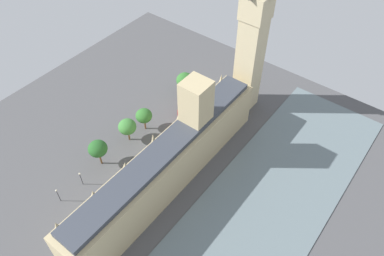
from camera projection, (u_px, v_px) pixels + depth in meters
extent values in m
plane|color=#4C4C4F|center=(164.00, 178.00, 118.17)|extent=(146.48, 146.48, 0.00)
cube|color=slate|center=(245.00, 232.00, 105.43)|extent=(33.91, 131.84, 0.25)
cube|color=tan|center=(168.00, 166.00, 111.67)|extent=(10.62, 76.48, 15.62)
cube|color=tan|center=(196.00, 122.00, 113.61)|extent=(7.58, 7.58, 30.96)
cube|color=#383D47|center=(166.00, 148.00, 105.42)|extent=(8.07, 73.42, 1.60)
cone|color=tan|center=(221.00, 78.00, 125.76)|extent=(1.20, 1.20, 2.98)
cone|color=tan|center=(201.00, 97.00, 119.87)|extent=(1.20, 1.20, 1.96)
cone|color=tan|center=(178.00, 117.00, 113.56)|extent=(1.20, 1.20, 2.10)
cone|color=tan|center=(153.00, 138.00, 106.91)|extent=(1.20, 1.20, 3.19)
cone|color=tan|center=(125.00, 165.00, 101.14)|extent=(1.20, 1.20, 1.84)
cone|color=tan|center=(93.00, 193.00, 94.87)|extent=(1.20, 1.20, 1.87)
cone|color=tan|center=(56.00, 225.00, 88.47)|extent=(1.20, 1.20, 2.27)
cube|color=#CCBA8E|center=(249.00, 65.00, 129.24)|extent=(7.48, 7.48, 35.85)
cube|color=#CCBA8E|center=(257.00, 6.00, 113.19)|extent=(8.22, 8.22, 8.39)
cylinder|color=silver|center=(245.00, 2.00, 114.97)|extent=(0.25, 5.68, 5.68)
torus|color=black|center=(245.00, 2.00, 114.97)|extent=(0.24, 5.92, 5.92)
cylinder|color=silver|center=(264.00, 0.00, 115.51)|extent=(5.68, 0.25, 5.68)
torus|color=black|center=(264.00, 0.00, 115.51)|extent=(5.92, 0.24, 5.92)
cube|color=#B20C0F|center=(190.00, 108.00, 136.50)|extent=(2.81, 10.57, 4.20)
cube|color=black|center=(190.00, 108.00, 136.44)|extent=(2.86, 10.17, 0.70)
cylinder|color=black|center=(186.00, 119.00, 135.56)|extent=(0.38, 1.11, 1.10)
cylinder|color=black|center=(181.00, 116.00, 136.57)|extent=(0.38, 1.11, 1.10)
cylinder|color=black|center=(198.00, 108.00, 139.48)|extent=(0.38, 1.11, 1.10)
cylinder|color=black|center=(193.00, 106.00, 140.48)|extent=(0.38, 1.11, 1.10)
cube|color=gold|center=(139.00, 158.00, 122.87)|extent=(2.19, 4.18, 0.75)
cube|color=black|center=(140.00, 157.00, 122.46)|extent=(1.74, 2.38, 0.65)
cylinder|color=black|center=(138.00, 163.00, 122.10)|extent=(0.31, 0.70, 0.68)
cylinder|color=black|center=(135.00, 160.00, 122.88)|extent=(0.31, 0.70, 0.68)
cylinder|color=black|center=(144.00, 158.00, 123.40)|extent=(0.31, 0.70, 0.68)
cylinder|color=black|center=(141.00, 155.00, 124.19)|extent=(0.31, 0.70, 0.68)
cube|color=navy|center=(99.00, 194.00, 113.36)|extent=(2.35, 4.82, 0.75)
cube|color=black|center=(98.00, 193.00, 112.74)|extent=(1.83, 2.76, 0.65)
cylinder|color=black|center=(102.00, 190.00, 114.77)|extent=(0.33, 0.70, 0.68)
cylinder|color=black|center=(105.00, 193.00, 113.96)|extent=(0.33, 0.70, 0.68)
cylinder|color=black|center=(94.00, 196.00, 113.30)|extent=(0.33, 0.70, 0.68)
cylinder|color=black|center=(97.00, 199.00, 112.50)|extent=(0.33, 0.70, 0.68)
cylinder|color=#336B60|center=(154.00, 165.00, 121.01)|extent=(0.51, 0.51, 1.41)
sphere|color=#8C6647|center=(154.00, 163.00, 120.40)|extent=(0.27, 0.27, 0.27)
cube|color=maroon|center=(154.00, 165.00, 120.79)|extent=(0.33, 0.13, 0.25)
cylinder|color=gray|center=(117.00, 201.00, 111.61)|extent=(0.63, 0.63, 1.36)
sphere|color=tan|center=(116.00, 200.00, 111.02)|extent=(0.26, 0.26, 0.26)
cube|color=gray|center=(116.00, 200.00, 111.74)|extent=(0.25, 0.32, 0.24)
cylinder|color=black|center=(97.00, 218.00, 107.86)|extent=(0.52, 0.52, 1.32)
sphere|color=tan|center=(96.00, 216.00, 107.28)|extent=(0.25, 0.25, 0.25)
cube|color=maroon|center=(96.00, 218.00, 107.64)|extent=(0.32, 0.16, 0.24)
cylinder|color=brown|center=(129.00, 135.00, 128.12)|extent=(0.56, 0.56, 4.05)
ellipsoid|color=#387533|center=(127.00, 127.00, 124.99)|extent=(6.09, 6.09, 5.18)
cylinder|color=brown|center=(100.00, 158.00, 120.57)|extent=(0.56, 0.56, 5.05)
ellipsoid|color=#235623|center=(98.00, 149.00, 117.07)|extent=(6.11, 6.11, 5.20)
cylinder|color=brown|center=(145.00, 124.00, 131.66)|extent=(0.56, 0.56, 4.21)
ellipsoid|color=#2D6628|center=(144.00, 116.00, 128.58)|extent=(5.72, 5.72, 4.86)
cylinder|color=brown|center=(185.00, 89.00, 144.58)|extent=(0.56, 0.56, 4.17)
ellipsoid|color=#2D6628|center=(185.00, 80.00, 141.27)|extent=(6.61, 6.61, 5.62)
cylinder|color=black|center=(81.00, 179.00, 114.82)|extent=(0.18, 0.18, 5.12)
sphere|color=#F2EAC6|center=(79.00, 174.00, 112.76)|extent=(0.56, 0.56, 0.56)
cylinder|color=black|center=(59.00, 196.00, 110.67)|extent=(0.18, 0.18, 5.15)
sphere|color=#F2EAC6|center=(56.00, 191.00, 108.59)|extent=(0.56, 0.56, 0.56)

